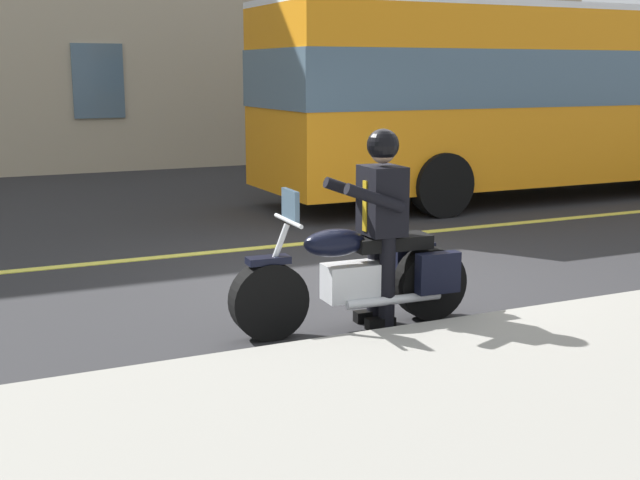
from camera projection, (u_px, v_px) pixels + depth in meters
ground_plane at (349, 282)px, 8.90m from camera, size 80.00×80.00×0.00m
lane_center_stripe at (278, 246)px, 10.67m from camera, size 60.00×0.16×0.01m
motorcycle_main at (360, 277)px, 7.23m from camera, size 2.22×0.65×1.26m
rider_main at (380, 210)px, 7.19m from camera, size 0.64×0.56×1.74m
bus_near at (558, 90)px, 14.85m from camera, size 11.05×2.70×3.30m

